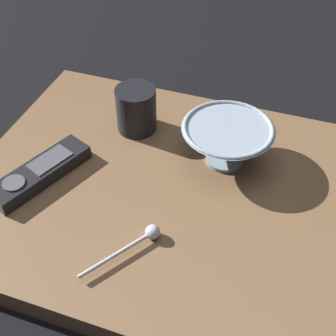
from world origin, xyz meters
TOP-DOWN VIEW (x-y plane):
  - ground_plane at (0.00, 0.00)m, footprint 6.00×6.00m
  - table at (0.00, 0.00)m, footprint 0.53×0.63m
  - cereal_bowl at (0.09, -0.10)m, footprint 0.16×0.16m
  - coffee_mug at (0.13, 0.08)m, footprint 0.08×0.08m
  - teaspoon at (-0.12, -0.03)m, footprint 0.12×0.08m
  - tv_remote_near at (-0.05, 0.19)m, footprint 0.19×0.12m

SIDE VIEW (x-z plane):
  - ground_plane at x=0.00m, z-range 0.00..0.00m
  - table at x=0.00m, z-range 0.00..0.04m
  - teaspoon at x=-0.12m, z-range 0.04..0.07m
  - tv_remote_near at x=-0.05m, z-range 0.04..0.07m
  - cereal_bowl at x=0.09m, z-range 0.05..0.13m
  - coffee_mug at x=0.13m, z-range 0.04..0.13m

